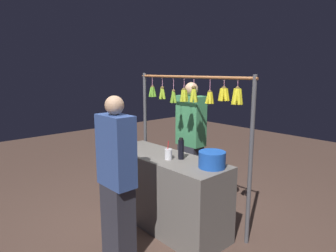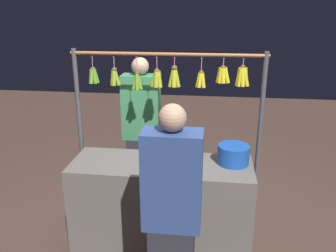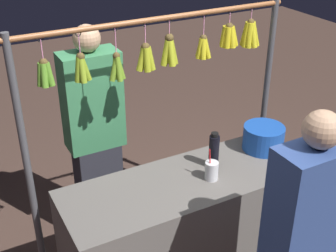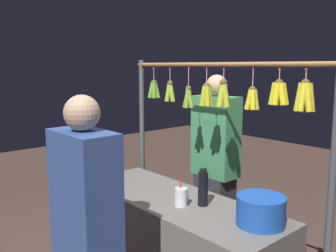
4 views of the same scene
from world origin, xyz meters
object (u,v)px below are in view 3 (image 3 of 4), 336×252
at_px(drink_cup, 212,171).
at_px(vendor_person, 95,141).
at_px(blue_bucket, 263,138).
at_px(water_bottle, 214,151).

bearing_deg(drink_cup, vendor_person, -61.80).
xyz_separation_m(blue_bucket, drink_cup, (0.51, 0.14, -0.02)).
xyz_separation_m(blue_bucket, vendor_person, (0.95, -0.69, -0.11)).
height_order(blue_bucket, vendor_person, vendor_person).
xyz_separation_m(drink_cup, vendor_person, (0.45, -0.83, -0.09)).
xyz_separation_m(water_bottle, drink_cup, (0.09, 0.11, -0.06)).
bearing_deg(blue_bucket, drink_cup, 15.49).
distance_m(drink_cup, vendor_person, 0.95).
distance_m(water_bottle, vendor_person, 0.91).
height_order(blue_bucket, drink_cup, drink_cup).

